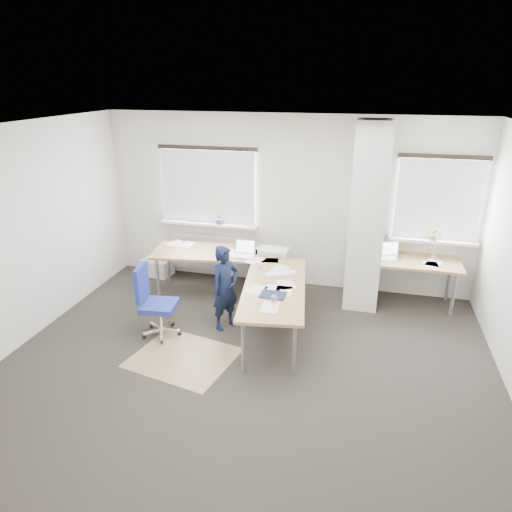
% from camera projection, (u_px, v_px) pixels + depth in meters
% --- Properties ---
extents(ground, '(6.00, 6.00, 0.00)m').
position_uv_depth(ground, '(247.00, 363.00, 5.65)').
color(ground, '#2A2622').
rests_on(ground, ground).
extents(room_shell, '(6.04, 5.04, 2.82)m').
position_uv_depth(room_shell, '(271.00, 218.00, 5.38)').
color(room_shell, beige).
rests_on(room_shell, ground).
extents(floor_mat, '(1.40, 1.26, 0.01)m').
position_uv_depth(floor_mat, '(183.00, 357.00, 5.75)').
color(floor_mat, '#997C53').
rests_on(floor_mat, ground).
extents(white_crate, '(0.54, 0.42, 0.30)m').
position_uv_depth(white_crate, '(157.00, 267.00, 8.13)').
color(white_crate, white).
rests_on(white_crate, ground).
extents(desk_main, '(2.73, 2.63, 0.96)m').
position_uv_depth(desk_main, '(246.00, 269.00, 6.64)').
color(desk_main, olive).
rests_on(desk_main, ground).
extents(desk_side, '(1.40, 0.70, 1.22)m').
position_uv_depth(desk_side, '(412.00, 263.00, 6.89)').
color(desk_side, olive).
rests_on(desk_side, ground).
extents(task_chair, '(0.55, 0.54, 1.01)m').
position_uv_depth(task_chair, '(158.00, 316.00, 6.18)').
color(task_chair, navy).
rests_on(task_chair, ground).
extents(person, '(0.48, 0.53, 1.21)m').
position_uv_depth(person, '(225.00, 288.00, 6.26)').
color(person, black).
rests_on(person, ground).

